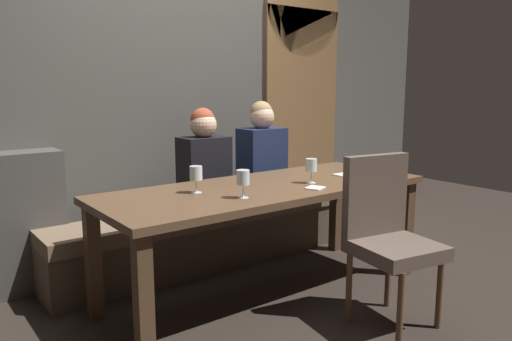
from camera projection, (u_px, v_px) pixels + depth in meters
The scene contains 14 objects.
ground at pixel (266, 293), 3.34m from camera, with size 9.00×9.00×0.00m, color black.
back_wall_tiled at pixel (174, 70), 4.04m from camera, with size 6.00×0.12×3.00m, color #4C4944.
arched_door at pixel (302, 87), 4.81m from camera, with size 0.90×0.05×2.55m.
dining_table at pixel (266, 199), 3.23m from camera, with size 2.20×0.84×0.74m.
banquette_bench at pixel (210, 235), 3.85m from camera, with size 2.50×0.44×0.45m.
chair_near_side at pixel (387, 229), 2.87m from camera, with size 0.51×0.51×0.98m.
diner_redhead at pixel (204, 161), 3.76m from camera, with size 0.36×0.24×0.77m.
diner_bearded at pixel (262, 153), 4.05m from camera, with size 0.36×0.24×0.81m.
wine_glass_near_right at pixel (311, 166), 3.27m from camera, with size 0.08×0.08×0.16m.
wine_glass_far_left at pixel (243, 179), 2.83m from camera, with size 0.08×0.08×0.16m.
wine_glass_far_right at pixel (196, 175), 2.97m from camera, with size 0.08×0.08×0.16m.
dessert_plate at pixel (351, 174), 3.55m from camera, with size 0.19×0.19×0.05m.
fork_on_table at pixel (367, 174), 3.60m from camera, with size 0.02×0.17×0.01m, color silver.
folded_napkin at pixel (315, 188), 3.11m from camera, with size 0.11×0.10×0.01m, color silver.
Camera 1 is at (-1.96, -2.47, 1.38)m, focal length 34.76 mm.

